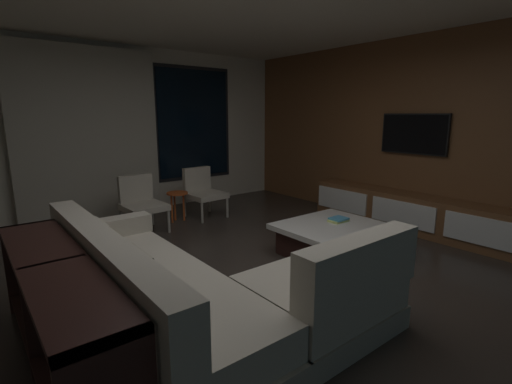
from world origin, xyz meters
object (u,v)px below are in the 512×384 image
at_px(sectional_couch, 197,293).
at_px(mounted_tv, 414,134).
at_px(coffee_table, 336,240).
at_px(accent_chair_near_window, 202,190).
at_px(book_stack_on_coffee_table, 339,220).
at_px(accent_chair_by_curtain, 141,201).
at_px(media_console, 414,214).
at_px(side_stool, 177,198).
at_px(console_table_behind_couch, 59,309).

distance_m(sectional_couch, mounted_tv, 3.95).
bearing_deg(coffee_table, accent_chair_near_window, 97.52).
bearing_deg(sectional_couch, book_stack_on_coffee_table, 11.01).
bearing_deg(accent_chair_by_curtain, sectional_couch, -103.17).
xyz_separation_m(media_console, mounted_tv, (0.18, 0.20, 1.10)).
bearing_deg(media_console, side_stool, 133.37).
xyz_separation_m(book_stack_on_coffee_table, accent_chair_by_curtain, (-1.56, 2.23, 0.05)).
bearing_deg(coffee_table, sectional_couch, -171.23).
height_order(accent_chair_near_window, mounted_tv, mounted_tv).
xyz_separation_m(sectional_couch, book_stack_on_coffee_table, (2.18, 0.42, 0.09)).
relative_size(sectional_couch, side_stool, 5.43).
height_order(accent_chair_by_curtain, media_console, accent_chair_by_curtain).
bearing_deg(side_stool, accent_chair_by_curtain, -171.10).
relative_size(sectional_couch, accent_chair_near_window, 3.21).
bearing_deg(book_stack_on_coffee_table, accent_chair_near_window, 101.71).
relative_size(coffee_table, mounted_tv, 1.19).
bearing_deg(mounted_tv, accent_chair_by_curtain, 144.90).
xyz_separation_m(book_stack_on_coffee_table, side_stool, (-0.96, 2.32, -0.01)).
xyz_separation_m(accent_chair_near_window, side_stool, (-0.47, -0.04, -0.06)).
bearing_deg(console_table_behind_couch, coffee_table, 3.56).
xyz_separation_m(coffee_table, side_stool, (-0.80, 2.44, 0.19)).
relative_size(accent_chair_by_curtain, console_table_behind_couch, 0.37).
height_order(book_stack_on_coffee_table, accent_chair_near_window, accent_chair_near_window).
bearing_deg(media_console, sectional_couch, -176.17).
bearing_deg(book_stack_on_coffee_table, side_stool, 112.42).
relative_size(coffee_table, accent_chair_by_curtain, 1.49).
height_order(coffee_table, side_stool, side_stool).
bearing_deg(side_stool, coffee_table, -71.91).
bearing_deg(book_stack_on_coffee_table, console_table_behind_couch, -174.55).
distance_m(book_stack_on_coffee_table, mounted_tv, 1.86).
height_order(sectional_couch, console_table_behind_couch, sectional_couch).
bearing_deg(console_table_behind_couch, sectional_couch, -8.05).
bearing_deg(media_console, coffee_table, 177.40).
xyz_separation_m(sectional_couch, mounted_tv, (3.78, 0.44, 1.06)).
distance_m(sectional_couch, side_stool, 3.01).
bearing_deg(mounted_tv, console_table_behind_couch, -176.23).
height_order(accent_chair_near_window, side_stool, accent_chair_near_window).
bearing_deg(coffee_table, media_console, -2.60).
bearing_deg(media_console, console_table_behind_couch, -178.59).
bearing_deg(accent_chair_by_curtain, media_console, -39.08).
distance_m(coffee_table, accent_chair_near_window, 2.51).
bearing_deg(accent_chair_by_curtain, mounted_tv, -35.10).
bearing_deg(book_stack_on_coffee_table, mounted_tv, 0.49).
bearing_deg(mounted_tv, side_stool, 137.83).
bearing_deg(console_table_behind_couch, book_stack_on_coffee_table, 5.45).
relative_size(book_stack_on_coffee_table, media_console, 0.08).
distance_m(side_stool, media_console, 3.45).
height_order(side_stool, console_table_behind_couch, console_table_behind_couch).
bearing_deg(side_stool, console_table_behind_couch, -129.19).
bearing_deg(side_stool, book_stack_on_coffee_table, -67.58).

